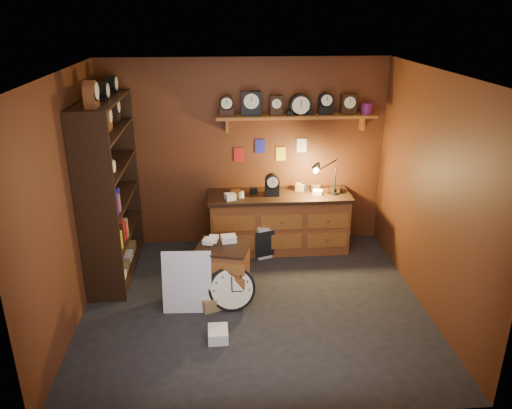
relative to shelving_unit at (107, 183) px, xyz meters
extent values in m
plane|color=black|center=(1.79, -0.98, -1.25)|extent=(4.00, 4.00, 0.00)
cube|color=#572B14|center=(1.79, 0.82, 0.10)|extent=(4.00, 0.02, 2.70)
cube|color=#572B14|center=(1.79, -2.78, 0.10)|extent=(4.00, 0.02, 2.70)
cube|color=#572B14|center=(-0.21, -0.98, 0.10)|extent=(0.02, 3.60, 2.70)
cube|color=#572B14|center=(3.79, -0.98, 0.10)|extent=(0.02, 3.60, 2.70)
cube|color=beige|center=(1.79, -0.98, 1.45)|extent=(4.00, 3.60, 0.02)
cube|color=#955520|center=(2.49, 0.67, 0.67)|extent=(2.20, 0.30, 0.04)
cube|color=#955520|center=(1.54, 0.74, 0.55)|extent=(0.04, 0.16, 0.20)
cube|color=#955520|center=(3.44, 0.74, 0.55)|extent=(0.04, 0.16, 0.20)
cylinder|color=#B21419|center=(3.47, 0.67, 0.76)|extent=(0.16, 0.16, 0.15)
cube|color=#A51414|center=(1.94, 0.81, 0.10)|extent=(0.14, 0.01, 0.20)
cube|color=navy|center=(2.24, 0.81, 0.22)|extent=(0.14, 0.01, 0.20)
cube|color=gold|center=(2.54, 0.81, 0.10)|extent=(0.14, 0.01, 0.20)
cube|color=silver|center=(2.84, 0.81, 0.22)|extent=(0.14, 0.01, 0.20)
cube|color=black|center=(-0.19, 0.00, -0.10)|extent=(0.03, 1.60, 2.30)
cube|color=black|center=(0.04, -0.78, -0.10)|extent=(0.45, 0.03, 2.30)
cube|color=black|center=(0.04, 0.78, -0.10)|extent=(0.45, 0.03, 2.30)
cube|color=black|center=(0.04, 0.00, -1.20)|extent=(0.43, 1.54, 0.03)
cube|color=black|center=(0.04, 0.00, -0.70)|extent=(0.43, 1.54, 0.03)
cube|color=black|center=(0.04, 0.00, -0.25)|extent=(0.43, 1.54, 0.03)
cube|color=black|center=(0.04, 0.00, 0.20)|extent=(0.43, 1.54, 0.03)
cube|color=black|center=(0.04, 0.00, 0.65)|extent=(0.43, 1.54, 0.03)
cube|color=black|center=(0.04, 0.00, 1.03)|extent=(0.43, 1.54, 0.03)
cube|color=brown|center=(2.26, 0.50, -0.85)|extent=(1.96, 0.60, 0.80)
cube|color=black|center=(2.26, 0.50, -0.43)|extent=(2.02, 0.66, 0.05)
cube|color=#955520|center=(2.26, 0.20, -0.85)|extent=(1.88, 0.02, 0.52)
cylinder|color=black|center=(3.04, 0.45, -0.39)|extent=(0.12, 0.12, 0.02)
cylinder|color=black|center=(3.04, 0.45, -0.20)|extent=(0.02, 0.02, 0.38)
cylinder|color=black|center=(2.92, 0.42, 0.04)|extent=(0.27, 0.09, 0.14)
cone|color=black|center=(2.78, 0.39, 0.00)|extent=(0.18, 0.14, 0.18)
cube|color=brown|center=(1.43, -0.77, -0.93)|extent=(0.66, 0.59, 0.66)
cube|color=black|center=(1.43, -0.77, -0.58)|extent=(0.71, 0.64, 0.03)
cube|color=#955520|center=(1.43, -1.01, -0.93)|extent=(0.49, 0.14, 0.56)
cylinder|color=black|center=(1.53, -1.03, -0.98)|extent=(0.55, 0.17, 0.55)
cylinder|color=#FFF9CB|center=(1.53, -1.07, -0.98)|extent=(0.48, 0.11, 0.47)
cube|color=black|center=(1.53, -1.08, -0.90)|extent=(0.01, 0.04, 0.18)
cube|color=black|center=(1.59, -1.08, -1.00)|extent=(0.12, 0.01, 0.01)
cube|color=silver|center=(1.01, -1.02, -1.25)|extent=(0.57, 0.18, 0.75)
cube|color=silver|center=(2.08, 0.42, -1.02)|extent=(0.57, 0.57, 0.47)
cube|color=black|center=(2.08, 0.18, -1.02)|extent=(0.37, 0.14, 0.38)
cube|color=olive|center=(1.29, -1.01, -1.18)|extent=(0.31, 0.29, 0.15)
cube|color=white|center=(1.36, -1.62, -1.19)|extent=(0.22, 0.26, 0.13)
cube|color=olive|center=(1.40, -0.49, -1.15)|extent=(0.30, 0.26, 0.20)
camera|label=1|loc=(1.43, -6.07, 2.06)|focal=35.00mm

